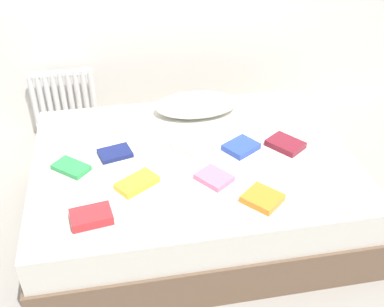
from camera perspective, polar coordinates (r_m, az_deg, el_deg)
name	(u,v)px	position (r m, az deg, el deg)	size (l,w,h in m)	color
ground_plane	(193,215)	(3.21, 0.16, -7.57)	(8.00, 8.00, 0.00)	#9E998E
bed	(193,187)	(3.05, 0.17, -4.13)	(2.00, 1.50, 0.50)	brown
radiator	(64,99)	(3.99, -15.38, 6.47)	(0.51, 0.04, 0.49)	white
pillow	(196,105)	(3.32, 0.54, 5.99)	(0.59, 0.34, 0.13)	white
textbook_yellow	(137,183)	(2.66, -6.73, -3.58)	(0.23, 0.13, 0.04)	yellow
textbook_white	(192,145)	(2.94, 0.01, 0.99)	(0.24, 0.19, 0.05)	white
textbook_orange	(263,198)	(2.57, 8.61, -5.44)	(0.19, 0.17, 0.04)	orange
textbook_green	(71,167)	(2.86, -14.55, -1.66)	(0.21, 0.13, 0.03)	green
textbook_pink	(214,178)	(2.69, 2.71, -2.96)	(0.19, 0.15, 0.03)	pink
textbook_red	(91,217)	(2.47, -12.20, -7.55)	(0.21, 0.14, 0.05)	red
textbook_maroon	(285,144)	(3.02, 11.33, 1.14)	(0.21, 0.16, 0.04)	maroon
textbook_navy	(115,153)	(2.93, -9.38, 0.04)	(0.20, 0.14, 0.03)	navy
textbook_blue	(241,147)	(2.95, 6.01, 0.81)	(0.20, 0.16, 0.04)	#2847B7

